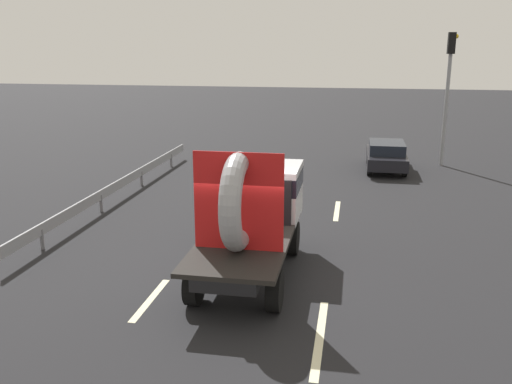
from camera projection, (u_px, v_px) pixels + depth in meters
The scene contains 9 objects.
ground_plane at pixel (245, 277), 12.97m from camera, with size 120.00×120.00×0.00m, color black.
flatbed_truck at pixel (254, 206), 13.20m from camera, with size 2.02×5.11×3.18m.
distant_sedan at pixel (386, 155), 23.90m from camera, with size 1.63×3.81×1.24m.
traffic_light at pixel (448, 80), 24.02m from camera, with size 0.42×0.36×5.81m.
guardrail at pixel (122, 183), 19.63m from camera, with size 0.10×14.09×0.71m.
lane_dash_left_near at pixel (150, 300), 11.81m from camera, with size 2.08×0.16×0.01m, color beige.
lane_dash_left_far at pixel (232, 200), 19.43m from camera, with size 2.24×0.16×0.01m, color beige.
lane_dash_right_near at pixel (320, 337), 10.29m from camera, with size 2.92×0.16×0.01m, color beige.
lane_dash_right_far at pixel (337, 211), 18.14m from camera, with size 2.26×0.16×0.01m, color beige.
Camera 1 is at (2.39, -11.78, 5.28)m, focal length 38.72 mm.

